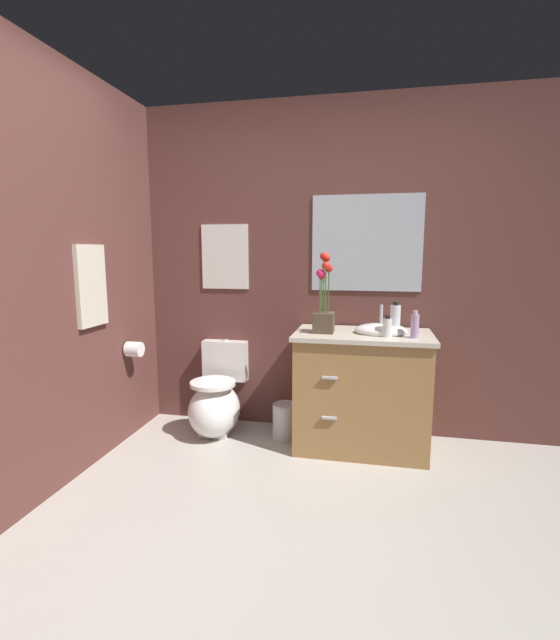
% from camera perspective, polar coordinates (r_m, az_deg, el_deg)
% --- Properties ---
extents(ground_plane, '(9.20, 9.20, 0.00)m').
position_cam_1_polar(ground_plane, '(2.14, -1.84, -31.82)').
color(ground_plane, '#B2ADA3').
extents(wall_back, '(4.29, 0.05, 2.50)m').
position_cam_1_polar(wall_back, '(3.38, 8.67, 6.37)').
color(wall_back, brown).
rests_on(wall_back, ground_plane).
extents(wall_left, '(0.05, 4.98, 2.50)m').
position_cam_1_polar(wall_left, '(2.77, -28.67, 4.84)').
color(wall_left, brown).
rests_on(wall_left, ground_plane).
extents(toilet, '(0.38, 0.59, 0.69)m').
position_cam_1_polar(toilet, '(3.48, -8.22, -10.50)').
color(toilet, white).
rests_on(toilet, ground_plane).
extents(vanity_cabinet, '(0.94, 0.56, 1.01)m').
position_cam_1_polar(vanity_cabinet, '(3.20, 10.54, -8.79)').
color(vanity_cabinet, '#9E7242').
rests_on(vanity_cabinet, ground_plane).
extents(flower_vase, '(0.14, 0.14, 0.55)m').
position_cam_1_polar(flower_vase, '(3.05, 5.70, 1.74)').
color(flower_vase, '#4C3D2D').
rests_on(flower_vase, vanity_cabinet).
extents(soap_bottle, '(0.06, 0.06, 0.15)m').
position_cam_1_polar(soap_bottle, '(2.98, 13.69, -0.90)').
color(soap_bottle, white).
rests_on(soap_bottle, vanity_cabinet).
extents(lotion_bottle, '(0.05, 0.05, 0.18)m').
position_cam_1_polar(lotion_bottle, '(2.98, 17.03, -0.70)').
color(lotion_bottle, '#B28CBF').
rests_on(lotion_bottle, vanity_cabinet).
extents(hand_wash_bottle, '(0.07, 0.07, 0.22)m').
position_cam_1_polar(hand_wash_bottle, '(3.08, 14.65, 0.11)').
color(hand_wash_bottle, white).
rests_on(hand_wash_bottle, vanity_cabinet).
extents(trash_bin, '(0.18, 0.18, 0.27)m').
position_cam_1_polar(trash_bin, '(3.38, 0.62, -12.92)').
color(trash_bin, '#B7B7BC').
rests_on(trash_bin, ground_plane).
extents(wall_poster, '(0.38, 0.01, 0.50)m').
position_cam_1_polar(wall_poster, '(3.53, -7.13, 8.10)').
color(wall_poster, silver).
extents(wall_mirror, '(0.80, 0.01, 0.70)m').
position_cam_1_polar(wall_mirror, '(3.34, 11.12, 9.71)').
color(wall_mirror, '#B2BCC6').
extents(hanging_towel, '(0.03, 0.28, 0.52)m').
position_cam_1_polar(hanging_towel, '(3.06, -23.20, 4.09)').
color(hanging_towel, beige).
extents(toilet_paper_roll, '(0.11, 0.11, 0.11)m').
position_cam_1_polar(toilet_paper_roll, '(3.42, -18.32, -3.60)').
color(toilet_paper_roll, white).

